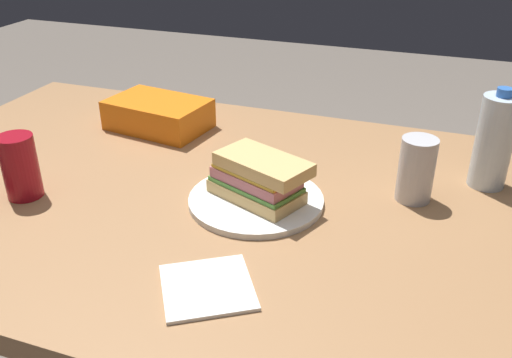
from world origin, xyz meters
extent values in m
cube|color=#9E7047|center=(0.00, 0.00, 0.72)|extent=(1.59, 0.91, 0.04)
cylinder|color=brown|center=(-0.71, 0.37, 0.35)|extent=(0.07, 0.07, 0.70)
cylinder|color=white|center=(0.02, -0.02, 0.75)|extent=(0.25, 0.25, 0.01)
cube|color=#DBB26B|center=(0.02, -0.02, 0.77)|extent=(0.19, 0.15, 0.02)
cube|color=#599E3F|center=(0.02, -0.02, 0.78)|extent=(0.18, 0.14, 0.01)
cube|color=#C6727A|center=(0.02, -0.02, 0.80)|extent=(0.18, 0.14, 0.02)
cube|color=yellow|center=(0.02, -0.02, 0.81)|extent=(0.17, 0.13, 0.01)
cube|color=#DBB26B|center=(0.03, -0.01, 0.83)|extent=(0.19, 0.15, 0.02)
cylinder|color=maroon|center=(-0.40, -0.14, 0.80)|extent=(0.07, 0.07, 0.12)
cube|color=orange|center=(-0.32, 0.24, 0.78)|extent=(0.25, 0.18, 0.07)
cylinder|color=silver|center=(0.42, 0.21, 0.83)|extent=(0.07, 0.07, 0.18)
cylinder|color=blue|center=(0.42, 0.21, 0.93)|extent=(0.03, 0.03, 0.02)
cylinder|color=silver|center=(0.29, 0.10, 0.80)|extent=(0.07, 0.07, 0.12)
cube|color=white|center=(0.04, -0.27, 0.75)|extent=(0.18, 0.18, 0.01)
camera|label=1|loc=(0.33, -0.86, 1.27)|focal=39.31mm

